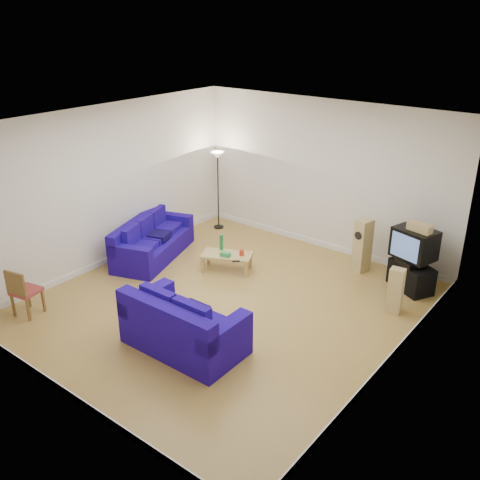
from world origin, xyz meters
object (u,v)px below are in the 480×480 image
Objects in this scene: coffee_table at (227,256)px; tv_stand at (411,276)px; sofa_loveseat at (182,329)px; television at (414,244)px; sofa_three_seat at (151,243)px.

tv_stand is at bearing 25.36° from coffee_table.
sofa_loveseat is 4.56m from television.
coffee_table is at bearing 114.55° from sofa_loveseat.
sofa_loveseat is 1.69× the size of coffee_table.
coffee_table is at bearing 86.86° from sofa_three_seat.
sofa_loveseat reaches higher than tv_stand.
sofa_three_seat is at bearing 143.77° from sofa_loveseat.
television reaches higher than tv_stand.
sofa_loveseat is at bearing -99.27° from television.
television is at bearing 63.58° from sofa_loveseat.
sofa_loveseat is at bearing -64.84° from coffee_table.
coffee_table is (-1.18, 2.52, -0.04)m from sofa_loveseat.
television is (4.82, 2.03, 0.59)m from sofa_three_seat.
sofa_loveseat is 2.78m from coffee_table.
television is at bearing 93.69° from sofa_three_seat.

